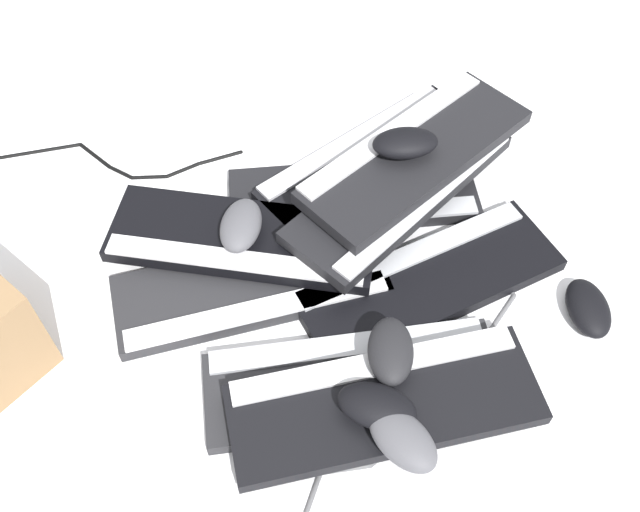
{
  "coord_description": "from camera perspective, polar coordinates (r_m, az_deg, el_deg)",
  "views": [
    {
      "loc": [
        0.69,
        -0.04,
        0.98
      ],
      "look_at": [
        0.02,
        -0.01,
        0.06
      ],
      "focal_mm": 40.0,
      "sensor_mm": 36.0,
      "label": 1
    }
  ],
  "objects": [
    {
      "name": "cable_1",
      "position": [
        1.05,
        6.51,
        -15.07
      ],
      "size": [
        0.69,
        0.38,
        0.01
      ],
      "color": "#59595B",
      "rests_on": "ground"
    },
    {
      "name": "cable_0",
      "position": [
        1.45,
        -19.91,
        7.74
      ],
      "size": [
        0.22,
        0.6,
        0.01
      ],
      "color": "black",
      "rests_on": "ground"
    },
    {
      "name": "ground_plane",
      "position": [
        1.2,
        0.44,
        -0.87
      ],
      "size": [
        3.2,
        3.2,
        0.0
      ],
      "primitive_type": "plane",
      "color": "white"
    },
    {
      "name": "mouse_0",
      "position": [
        1.16,
        -6.35,
        2.45
      ],
      "size": [
        0.12,
        0.09,
        0.04
      ],
      "primitive_type": "ellipsoid",
      "rotation": [
        0.0,
        0.0,
        2.96
      ],
      "color": "#4C4C51",
      "rests_on": "keyboard_8"
    },
    {
      "name": "mouse_1",
      "position": [
        0.97,
        6.63,
        -14.32
      ],
      "size": [
        0.13,
        0.12,
        0.04
      ],
      "primitive_type": "ellipsoid",
      "rotation": [
        0.0,
        0.0,
        0.67
      ],
      "color": "#4C4C51",
      "rests_on": "keyboard_7"
    },
    {
      "name": "keyboard_1",
      "position": [
        1.18,
        8.69,
        -1.93
      ],
      "size": [
        0.32,
        0.46,
        0.03
      ],
      "color": "black",
      "rests_on": "ground"
    },
    {
      "name": "keyboard_6",
      "position": [
        1.24,
        7.63,
        8.09
      ],
      "size": [
        0.4,
        0.43,
        0.03
      ],
      "color": "black",
      "rests_on": "keyboard_5"
    },
    {
      "name": "keyboard_3",
      "position": [
        1.16,
        -5.51,
        -2.57
      ],
      "size": [
        0.25,
        0.46,
        0.03
      ],
      "color": "#232326",
      "rests_on": "ground"
    },
    {
      "name": "mouse_2",
      "position": [
        1.21,
        20.65,
        -3.92
      ],
      "size": [
        0.11,
        0.07,
        0.04
      ],
      "primitive_type": "ellipsoid",
      "rotation": [
        0.0,
        0.0,
        0.04
      ],
      "color": "black",
      "rests_on": "ground"
    },
    {
      "name": "keyboard_4",
      "position": [
        1.3,
        4.28,
        7.58
      ],
      "size": [
        0.38,
        0.44,
        0.03
      ],
      "color": "black",
      "rests_on": "keyboard_2"
    },
    {
      "name": "keyboard_8",
      "position": [
        1.19,
        -6.23,
        1.34
      ],
      "size": [
        0.24,
        0.46,
        0.03
      ],
      "color": "black",
      "rests_on": "keyboard_3"
    },
    {
      "name": "keyboard_7",
      "position": [
        1.03,
        5.12,
        -11.58
      ],
      "size": [
        0.23,
        0.46,
        0.03
      ],
      "color": "black",
      "rests_on": "keyboard_0"
    },
    {
      "name": "mouse_5",
      "position": [
        1.2,
        6.83,
        8.97
      ],
      "size": [
        0.07,
        0.11,
        0.04
      ],
      "primitive_type": "ellipsoid",
      "rotation": [
        0.0,
        0.0,
        1.65
      ],
      "color": "black",
      "rests_on": "keyboard_6"
    },
    {
      "name": "mouse_4",
      "position": [
        1.03,
        5.67,
        -7.56
      ],
      "size": [
        0.12,
        0.07,
        0.04
      ],
      "primitive_type": "ellipsoid",
      "rotation": [
        0.0,
        0.0,
        3.06
      ],
      "color": "black",
      "rests_on": "keyboard_7"
    },
    {
      "name": "keyboard_0",
      "position": [
        1.08,
        2.65,
        -9.99
      ],
      "size": [
        0.19,
        0.45,
        0.03
      ],
      "color": "#232326",
      "rests_on": "ground"
    },
    {
      "name": "keyboard_5",
      "position": [
        1.22,
        6.49,
        5.44
      ],
      "size": [
        0.41,
        0.42,
        0.03
      ],
      "color": "black",
      "rests_on": "keyboard_4"
    },
    {
      "name": "mouse_3",
      "position": [
        0.99,
        4.57,
        -11.9
      ],
      "size": [
        0.1,
        0.13,
        0.04
      ],
      "primitive_type": "ellipsoid",
      "rotation": [
        0.0,
        0.0,
        4.37
      ],
      "color": "black",
      "rests_on": "keyboard_7"
    },
    {
      "name": "keyboard_2",
      "position": [
        1.28,
        2.67,
        4.78
      ],
      "size": [
        0.17,
        0.45,
        0.03
      ],
      "color": "black",
      "rests_on": "ground"
    }
  ]
}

